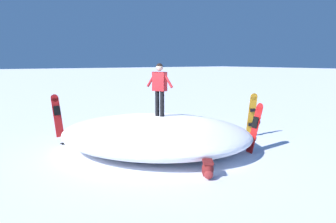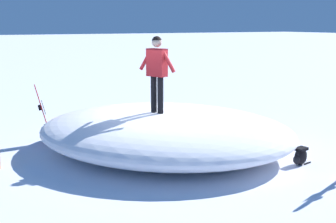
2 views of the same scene
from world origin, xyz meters
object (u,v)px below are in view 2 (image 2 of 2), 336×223
object	(u,v)px
backpack_near	(300,156)
backpack_far	(127,118)
snowboard_primary_upright	(43,113)
snowboarder_standing	(157,67)

from	to	relation	value
backpack_near	backpack_far	distance (m)	5.55
snowboard_primary_upright	backpack_near	xyz separation A→B (m)	(4.41, 4.59, -0.61)
backpack_near	snowboarder_standing	bearing A→B (deg)	-130.90
snowboarder_standing	snowboard_primary_upright	xyz separation A→B (m)	(-2.27, -2.13, -1.29)
snowboarder_standing	backpack_near	world-z (taller)	snowboarder_standing
snowboarder_standing	snowboard_primary_upright	bearing A→B (deg)	-136.88
snowboard_primary_upright	backpack_far	size ratio (longest dim) A/B	2.45
snowboard_primary_upright	backpack_far	world-z (taller)	snowboard_primary_upright
snowboard_primary_upright	backpack_near	distance (m)	6.39
snowboarder_standing	backpack_far	size ratio (longest dim) A/B	2.73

